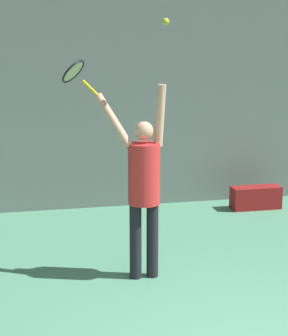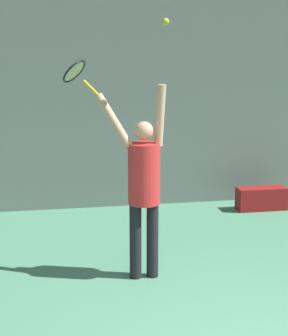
{
  "view_description": "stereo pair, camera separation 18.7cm",
  "coord_description": "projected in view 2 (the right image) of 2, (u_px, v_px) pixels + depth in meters",
  "views": [
    {
      "loc": [
        -1.92,
        -3.9,
        2.63
      ],
      "look_at": [
        -0.59,
        2.27,
        1.23
      ],
      "focal_mm": 65.0,
      "sensor_mm": 36.0,
      "label": 1
    },
    {
      "loc": [
        -1.74,
        -3.93,
        2.63
      ],
      "look_at": [
        -0.59,
        2.27,
        1.23
      ],
      "focal_mm": 65.0,
      "sensor_mm": 36.0,
      "label": 2
    }
  ],
  "objects": [
    {
      "name": "back_wall",
      "position": [
        147.0,
        43.0,
        9.07
      ],
      "size": [
        18.0,
        0.1,
        5.0
      ],
      "color": "slate",
      "rests_on": "ground_plane"
    },
    {
      "name": "tennis_ball",
      "position": [
        166.0,
        22.0,
        6.12
      ],
      "size": [
        0.07,
        0.07,
        0.07
      ],
      "color": "#CCDB2D"
    },
    {
      "name": "tennis_racket",
      "position": [
        76.0,
        73.0,
        6.5
      ],
      "size": [
        0.44,
        0.39,
        0.38
      ],
      "color": "yellow"
    },
    {
      "name": "equipment_bag",
      "position": [
        262.0,
        199.0,
        9.27
      ],
      "size": [
        0.76,
        0.27,
        0.34
      ],
      "color": "maroon",
      "rests_on": "ground_plane"
    },
    {
      "name": "tennis_player",
      "position": [
        143.0,
        182.0,
        6.49
      ],
      "size": [
        0.75,
        0.47,
        2.12
      ],
      "color": "black",
      "rests_on": "ground_plane"
    }
  ]
}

